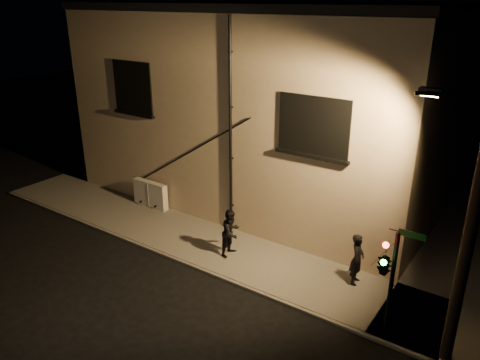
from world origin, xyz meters
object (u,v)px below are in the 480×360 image
Objects in this scene: traffic_signal at (385,264)px; streetlamp_pole at (467,226)px; pedestrian_b at (231,232)px; pedestrian_a at (357,259)px; utility_cabinet at (150,194)px.

streetlamp_pole reaches higher than traffic_signal.
pedestrian_b is at bearing 172.38° from streetlamp_pole.
streetlamp_pole reaches higher than pedestrian_a.
streetlamp_pole is (3.21, -1.86, 2.92)m from pedestrian_a.
pedestrian_a is at bearing -79.25° from pedestrian_b.
pedestrian_a is 0.54× the size of traffic_signal.
traffic_signal reaches higher than pedestrian_a.
traffic_signal is (5.93, -1.12, 1.32)m from pedestrian_b.
pedestrian_a is at bearing 126.46° from traffic_signal.
pedestrian_b reaches higher than utility_cabinet.
pedestrian_b is at bearing 169.34° from traffic_signal.
utility_cabinet is 1.02× the size of pedestrian_b.
streetlamp_pole reaches higher than utility_cabinet.
utility_cabinet is 0.55× the size of traffic_signal.
traffic_signal is (11.39, -2.47, 1.61)m from utility_cabinet.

